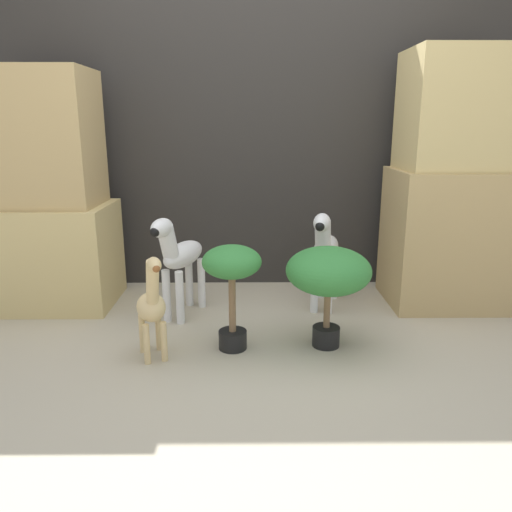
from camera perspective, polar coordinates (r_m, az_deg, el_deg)
name	(u,v)px	position (r m, az deg, el deg)	size (l,w,h in m)	color
ground_plane	(251,363)	(2.60, -0.58, -12.14)	(14.00, 14.00, 0.00)	#B2A88E
wall_back	(251,135)	(3.68, -0.62, 13.70)	(6.40, 0.08, 2.20)	#2D2B28
rock_pillar_left	(46,201)	(3.51, -22.85, 5.77)	(0.79, 0.61, 1.51)	#D1B775
rock_pillar_right	(455,189)	(3.49, 21.78, 7.12)	(0.79, 0.61, 1.62)	tan
zebra_right	(325,250)	(3.23, 7.84, 0.68)	(0.27, 0.56, 0.66)	white
zebra_left	(179,256)	(3.08, -8.82, -0.06)	(0.31, 0.56, 0.66)	white
giraffe_figurine	(151,304)	(2.58, -11.89, -5.44)	(0.21, 0.34, 0.58)	#E0C184
potted_palm_front	(328,274)	(2.66, 8.20, -2.04)	(0.45, 0.45, 0.55)	black
potted_palm_back	(231,272)	(2.60, -2.85, -1.89)	(0.31, 0.31, 0.57)	black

